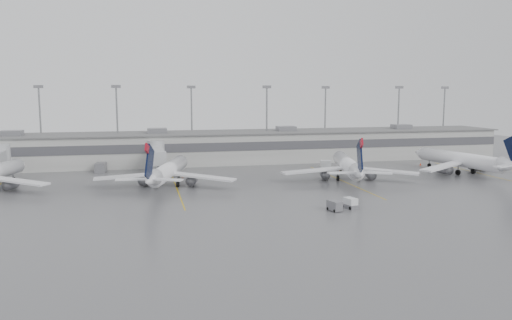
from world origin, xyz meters
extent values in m
plane|color=#4E4E51|center=(0.00, 0.00, 0.00)|extent=(260.00, 260.00, 0.00)
cube|color=#9D9D98|center=(0.00, 58.00, 4.00)|extent=(150.00, 16.00, 8.00)
cube|color=#47474C|center=(0.00, 49.95, 5.00)|extent=(150.00, 0.15, 2.20)
cube|color=#606060|center=(0.00, 58.00, 8.05)|extent=(152.00, 17.00, 0.30)
cube|color=slate|center=(-55.00, 58.00, 8.80)|extent=(5.00, 4.00, 1.30)
cube|color=slate|center=(50.00, 58.00, 8.80)|extent=(5.00, 4.00, 1.30)
cylinder|color=gray|center=(-50.00, 67.50, 10.00)|extent=(0.44, 0.44, 20.00)
cube|color=slate|center=(-50.00, 67.50, 20.20)|extent=(2.40, 0.50, 0.80)
cylinder|color=gray|center=(-30.00, 60.00, 10.00)|extent=(0.44, 0.44, 20.00)
cube|color=slate|center=(-30.00, 60.00, 20.20)|extent=(2.40, 0.50, 0.80)
cylinder|color=gray|center=(-10.00, 67.50, 10.00)|extent=(0.44, 0.44, 20.00)
cube|color=slate|center=(-10.00, 67.50, 20.20)|extent=(2.40, 0.50, 0.80)
cylinder|color=gray|center=(10.00, 60.00, 10.00)|extent=(0.44, 0.44, 20.00)
cube|color=slate|center=(10.00, 60.00, 20.20)|extent=(2.40, 0.50, 0.80)
cylinder|color=gray|center=(30.00, 67.50, 10.00)|extent=(0.44, 0.44, 20.00)
cube|color=slate|center=(30.00, 67.50, 20.20)|extent=(2.40, 0.50, 0.80)
cylinder|color=gray|center=(50.00, 60.00, 10.00)|extent=(0.44, 0.44, 20.00)
cube|color=slate|center=(50.00, 60.00, 20.20)|extent=(2.40, 0.50, 0.80)
cylinder|color=gray|center=(70.00, 67.50, 10.00)|extent=(0.44, 0.44, 20.00)
cube|color=slate|center=(70.00, 67.50, 20.20)|extent=(2.40, 0.50, 0.80)
cylinder|color=#A9ABAE|center=(-55.50, 50.00, 3.50)|extent=(4.00, 4.00, 7.00)
cylinder|color=#A9ABAE|center=(-20.50, 50.00, 3.50)|extent=(4.00, 4.00, 7.00)
cube|color=#A9ABAE|center=(-20.50, 43.50, 4.30)|extent=(2.80, 13.00, 2.60)
cube|color=#A9ABAE|center=(-20.50, 36.00, 4.30)|extent=(3.40, 2.40, 3.00)
cylinder|color=gray|center=(-20.50, 36.00, 1.40)|extent=(0.70, 0.70, 2.80)
cube|color=black|center=(-20.50, 36.00, 0.35)|extent=(2.20, 1.20, 0.70)
cube|color=gold|center=(-17.50, 24.00, 0.01)|extent=(0.25, 40.00, 0.01)
cube|color=gold|center=(17.50, 24.00, 0.01)|extent=(0.25, 40.00, 0.01)
cube|color=gold|center=(52.50, 24.00, 0.01)|extent=(0.25, 40.00, 0.01)
cone|color=white|center=(-49.79, 42.17, 3.06)|extent=(3.69, 3.55, 3.06)
cube|color=white|center=(-46.86, 25.34, 2.25)|extent=(12.59, 9.43, 0.36)
cylinder|color=black|center=(-50.68, 38.81, 0.46)|extent=(0.58, 0.98, 0.92)
cylinder|color=white|center=(-18.73, 26.93, 3.12)|extent=(9.36, 22.86, 3.12)
cone|color=white|center=(-15.15, 39.32, 3.12)|extent=(3.81, 3.67, 3.12)
cone|color=white|center=(-22.58, 13.63, 3.54)|extent=(4.45, 5.87, 3.12)
cube|color=white|center=(-26.54, 26.15, 2.29)|extent=(13.61, 3.14, 0.36)
cube|color=white|center=(-12.54, 22.10, 2.29)|extent=(12.72, 9.83, 0.36)
cube|color=black|center=(-22.72, 13.13, 6.56)|extent=(1.93, 5.72, 6.81)
cube|color=maroon|center=(-23.10, 11.83, 9.26)|extent=(0.89, 2.11, 1.98)
cylinder|color=black|center=(-16.13, 35.92, 0.47)|extent=(0.61, 1.00, 0.94)
cylinder|color=black|center=(-21.41, 25.54, 0.57)|extent=(0.77, 1.23, 1.14)
cylinder|color=black|center=(-17.21, 24.32, 0.57)|extent=(0.77, 1.23, 1.14)
cylinder|color=white|center=(19.27, 25.44, 3.19)|extent=(8.96, 23.45, 3.19)
cone|color=white|center=(22.58, 38.21, 3.19)|extent=(3.84, 3.68, 3.19)
cone|color=white|center=(15.72, 11.75, 3.62)|extent=(4.42, 5.95, 3.19)
cube|color=white|center=(11.32, 24.42, 2.34)|extent=(13.97, 3.60, 0.37)
cube|color=white|center=(25.73, 20.69, 2.34)|extent=(13.14, 9.76, 0.37)
cube|color=black|center=(15.59, 11.23, 6.70)|extent=(1.81, 5.88, 6.96)
cube|color=maroon|center=(15.24, 9.90, 9.46)|extent=(0.85, 2.16, 2.02)
cylinder|color=black|center=(21.67, 34.71, 0.48)|extent=(0.60, 1.02, 0.96)
cylinder|color=black|center=(16.57, 23.94, 0.58)|extent=(0.76, 1.25, 1.17)
cylinder|color=black|center=(20.90, 22.82, 0.58)|extent=(0.76, 1.25, 1.17)
cylinder|color=white|center=(48.01, 27.33, 3.28)|extent=(7.07, 24.27, 3.28)
cone|color=white|center=(45.85, 40.72, 3.28)|extent=(3.73, 3.55, 3.28)
cone|color=white|center=(50.33, 12.97, 3.72)|extent=(4.11, 5.92, 3.28)
cube|color=white|center=(40.95, 23.09, 2.41)|extent=(13.94, 9.02, 0.38)
cube|color=white|center=(56.06, 25.53, 2.41)|extent=(14.48, 4.99, 0.38)
cylinder|color=black|center=(46.45, 37.05, 0.49)|extent=(0.53, 1.03, 0.98)
cylinder|color=black|center=(46.10, 24.81, 0.60)|extent=(0.68, 1.27, 1.20)
cylinder|color=black|center=(50.63, 25.54, 0.60)|extent=(0.68, 1.27, 1.20)
cube|color=silver|center=(8.82, -0.35, 0.85)|extent=(1.93, 2.54, 1.70)
cube|color=slate|center=(8.82, -0.35, 0.33)|extent=(2.21, 2.95, 0.66)
cylinder|color=black|center=(7.85, 0.38, 0.26)|extent=(0.33, 0.56, 0.53)
cylinder|color=black|center=(9.31, 0.75, 0.26)|extent=(0.33, 0.56, 0.53)
cylinder|color=black|center=(8.32, -1.45, 0.26)|extent=(0.33, 0.56, 0.53)
cylinder|color=black|center=(9.78, -1.07, 0.26)|extent=(0.33, 0.56, 0.53)
cube|color=slate|center=(5.62, -1.55, 0.86)|extent=(2.04, 2.81, 1.54)
cylinder|color=black|center=(4.78, -0.83, 0.25)|extent=(0.32, 0.54, 0.51)
cylinder|color=black|center=(6.46, -2.26, 0.25)|extent=(0.32, 0.54, 0.51)
cube|color=silver|center=(-20.91, 40.97, 0.86)|extent=(2.52, 1.78, 1.71)
cube|color=silver|center=(20.78, 42.27, 0.91)|extent=(2.97, 2.40, 1.83)
cube|color=slate|center=(-33.52, 46.98, 1.14)|extent=(2.67, 3.88, 2.28)
cone|color=#F73D05|center=(-15.27, 36.60, 0.39)|extent=(0.49, 0.49, 0.78)
cone|color=#F73D05|center=(21.83, 35.57, 0.30)|extent=(0.38, 0.38, 0.60)
cone|color=#F73D05|center=(46.05, 40.43, 0.35)|extent=(0.44, 0.44, 0.71)
camera|label=1|loc=(-23.87, -74.12, 18.60)|focal=35.00mm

